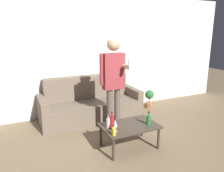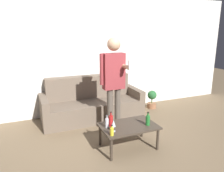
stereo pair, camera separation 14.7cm
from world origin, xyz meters
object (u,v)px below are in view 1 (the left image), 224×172
(person_standing_front, at_px, (113,77))
(couch, at_px, (90,104))
(bottle_orange, at_px, (108,123))
(coffee_table, at_px, (129,127))

(person_standing_front, bearing_deg, couch, 100.75)
(bottle_orange, xyz_separation_m, person_standing_front, (0.35, 0.56, 0.60))
(couch, xyz_separation_m, coffee_table, (0.17, -1.48, 0.03))
(coffee_table, height_order, person_standing_front, person_standing_front)
(bottle_orange, distance_m, person_standing_front, 0.89)
(coffee_table, bearing_deg, couch, 96.60)
(couch, xyz_separation_m, bottle_orange, (-0.19, -1.42, 0.16))
(couch, height_order, person_standing_front, person_standing_front)
(bottle_orange, bearing_deg, coffee_table, -8.52)
(bottle_orange, relative_size, person_standing_front, 0.12)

